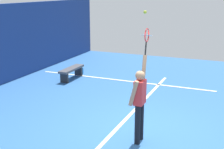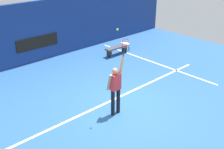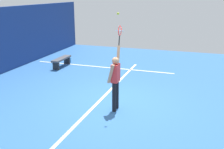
% 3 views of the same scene
% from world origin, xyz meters
% --- Properties ---
extents(ground_plane, '(18.00, 18.00, 0.00)m').
position_xyz_m(ground_plane, '(0.00, 0.00, 0.00)').
color(ground_plane, '#2D609E').
extents(court_baseline, '(10.00, 0.10, 0.01)m').
position_xyz_m(court_baseline, '(0.00, 0.54, 0.01)').
color(court_baseline, white).
rests_on(court_baseline, ground_plane).
extents(court_sideline, '(0.10, 7.00, 0.01)m').
position_xyz_m(court_sideline, '(3.98, 2.00, 0.01)').
color(court_sideline, white).
rests_on(court_sideline, ground_plane).
extents(tennis_player, '(0.61, 0.31, 1.99)m').
position_xyz_m(tennis_player, '(-0.54, -0.17, 1.01)').
color(tennis_player, black).
rests_on(tennis_player, ground_plane).
extents(tennis_racket, '(0.37, 0.27, 0.63)m').
position_xyz_m(tennis_racket, '(-0.14, -0.17, 2.38)').
color(tennis_racket, black).
extents(tennis_ball, '(0.07, 0.07, 0.07)m').
position_xyz_m(tennis_ball, '(-0.56, -0.24, 2.95)').
color(tennis_ball, '#CCE033').
extents(court_bench, '(1.40, 0.36, 0.45)m').
position_xyz_m(court_bench, '(3.43, 3.90, 0.34)').
color(court_bench, '#4C4C51').
rests_on(court_bench, ground_plane).
extents(water_bottle, '(0.07, 0.07, 0.24)m').
position_xyz_m(water_bottle, '(4.34, 3.90, 0.12)').
color(water_bottle, '#338CD8').
rests_on(water_bottle, ground_plane).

